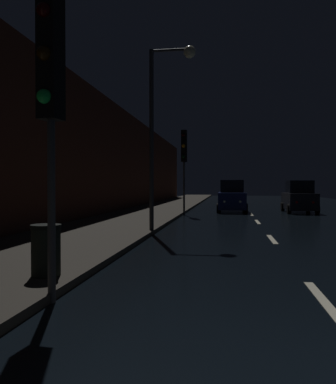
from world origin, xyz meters
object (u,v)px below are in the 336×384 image
car_parked_right_far (299,198)px  traffic_light_near_left (50,80)px  streetlamp_overhead (164,110)px  traffic_light_far_left (184,153)px  car_approaching_headlights (232,197)px  trash_bin_curbside (46,250)px

car_parked_right_far → traffic_light_near_left: bearing=161.1°
streetlamp_overhead → traffic_light_far_left: bearing=91.7°
streetlamp_overhead → car_approaching_headlights: bearing=78.7°
traffic_light_near_left → traffic_light_far_left: (0.10, 17.94, 0.33)m
traffic_light_near_left → car_parked_right_far: size_ratio=1.12×
trash_bin_curbside → car_parked_right_far: car_parked_right_far is taller
car_approaching_headlights → trash_bin_curbside: bearing=-9.9°
traffic_light_near_left → car_parked_right_far: traffic_light_near_left is taller
car_parked_right_far → trash_bin_curbside: bearing=158.7°
traffic_light_far_left → trash_bin_curbside: bearing=4.0°
trash_bin_curbside → car_parked_right_far: (7.95, 20.39, 0.34)m
traffic_light_far_left → streetlamp_overhead: bearing=8.0°
traffic_light_near_left → trash_bin_curbside: 3.03m
traffic_light_near_left → streetlamp_overhead: size_ratio=0.69×
car_approaching_headlights → car_parked_right_far: size_ratio=1.02×
traffic_light_far_left → streetlamp_overhead: streetlamp_overhead is taller
traffic_light_far_left → car_parked_right_far: (7.25, 3.54, -2.75)m
streetlamp_overhead → car_parked_right_far: 15.03m
traffic_light_near_left → streetlamp_overhead: (0.38, 8.65, 1.17)m
traffic_light_near_left → streetlamp_overhead: bearing=-175.2°
traffic_light_near_left → car_parked_right_far: (7.35, 21.48, -2.42)m
trash_bin_curbside → car_approaching_headlights: bearing=80.1°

